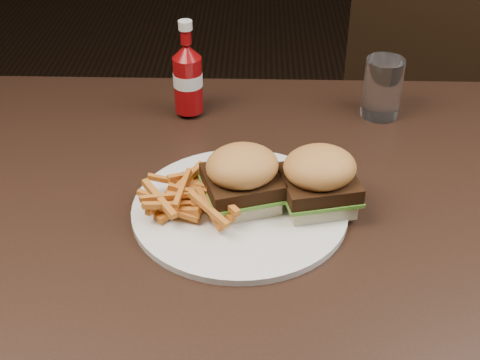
{
  "coord_description": "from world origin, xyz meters",
  "views": [
    {
      "loc": [
        -0.01,
        -0.83,
        1.34
      ],
      "look_at": [
        -0.04,
        -0.03,
        0.8
      ],
      "focal_mm": 50.0,
      "sensor_mm": 36.0,
      "label": 1
    }
  ],
  "objects_px": {
    "chair_far": "(419,127)",
    "tumbler": "(383,88)",
    "plate": "(240,209)",
    "ketchup_bottle": "(188,84)",
    "dining_table": "(264,205)"
  },
  "relations": [
    {
      "from": "ketchup_bottle",
      "to": "plate",
      "type": "bearing_deg",
      "value": -71.11
    },
    {
      "from": "chair_far",
      "to": "plate",
      "type": "distance_m",
      "value": 1.0
    },
    {
      "from": "chair_far",
      "to": "plate",
      "type": "height_order",
      "value": "plate"
    },
    {
      "from": "dining_table",
      "to": "plate",
      "type": "xyz_separation_m",
      "value": [
        -0.04,
        -0.04,
        0.03
      ]
    },
    {
      "from": "chair_far",
      "to": "tumbler",
      "type": "distance_m",
      "value": 0.68
    },
    {
      "from": "ketchup_bottle",
      "to": "chair_far",
      "type": "bearing_deg",
      "value": 42.66
    },
    {
      "from": "dining_table",
      "to": "chair_far",
      "type": "relative_size",
      "value": 2.96
    },
    {
      "from": "dining_table",
      "to": "ketchup_bottle",
      "type": "height_order",
      "value": "ketchup_bottle"
    },
    {
      "from": "dining_table",
      "to": "plate",
      "type": "relative_size",
      "value": 3.79
    },
    {
      "from": "tumbler",
      "to": "ketchup_bottle",
      "type": "bearing_deg",
      "value": -178.94
    },
    {
      "from": "chair_far",
      "to": "plate",
      "type": "bearing_deg",
      "value": 75.64
    },
    {
      "from": "chair_far",
      "to": "tumbler",
      "type": "bearing_deg",
      "value": 82.25
    },
    {
      "from": "ketchup_bottle",
      "to": "tumbler",
      "type": "xyz_separation_m",
      "value": [
        0.35,
        0.01,
        -0.01
      ]
    },
    {
      "from": "tumbler",
      "to": "chair_far",
      "type": "bearing_deg",
      "value": 66.86
    },
    {
      "from": "dining_table",
      "to": "tumbler",
      "type": "relative_size",
      "value": 11.05
    }
  ]
}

